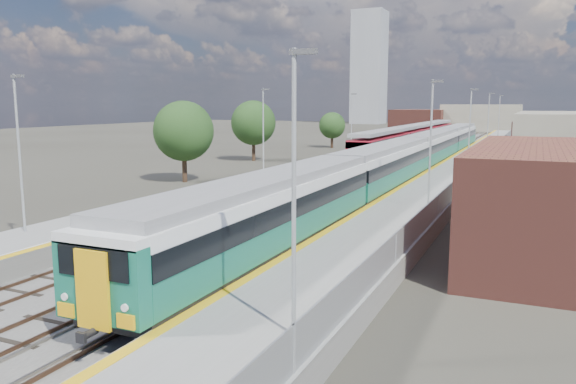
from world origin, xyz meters
The scene contains 11 objects.
ground centered at (0.00, 50.00, 0.00)m, with size 320.00×320.00×0.00m, color #47443A.
ballast_bed centered at (-2.25, 52.50, 0.03)m, with size 10.50×155.00×0.06m, color #565451.
tracks centered at (-1.65, 54.18, 0.11)m, with size 8.96×160.00×0.17m.
platform_right centered at (5.28, 52.49, 0.54)m, with size 4.70×155.00×8.52m.
platform_left centered at (-9.05, 52.49, 0.52)m, with size 4.30×155.00×8.52m.
buildings centered at (-18.12, 138.60, 10.70)m, with size 72.00×185.50×40.00m.
green_train centered at (1.50, 42.40, 2.36)m, with size 3.04×84.52×3.35m.
red_train centered at (-5.50, 78.00, 2.23)m, with size 2.99×60.54×3.77m.
tree_a centered at (-17.31, 31.96, 4.69)m, with size 5.50×5.50×7.45m.
tree_b centered at (-20.53, 51.98, 4.78)m, with size 5.61×5.61×7.60m.
tree_c centered at (-18.58, 76.08, 3.66)m, with size 4.29×4.29×5.82m.
Camera 1 is at (12.25, -11.10, 7.15)m, focal length 35.00 mm.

